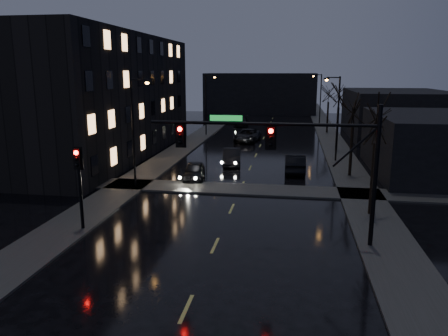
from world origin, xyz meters
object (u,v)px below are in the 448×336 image
at_px(oncoming_car_b, 232,157).
at_px(oncoming_car_c, 247,135).
at_px(oncoming_car_d, 241,121).
at_px(oncoming_car_a, 194,171).
at_px(lead_car, 295,163).

distance_m(oncoming_car_b, oncoming_car_c, 13.72).
bearing_deg(oncoming_car_c, oncoming_car_d, 106.90).
bearing_deg(oncoming_car_a, oncoming_car_b, 61.82).
height_order(oncoming_car_c, lead_car, lead_car).
bearing_deg(lead_car, oncoming_car_d, -75.61).
distance_m(oncoming_car_a, lead_car, 8.84).
height_order(oncoming_car_c, oncoming_car_d, oncoming_car_c).
bearing_deg(oncoming_car_c, lead_car, -62.76).
relative_size(oncoming_car_c, oncoming_car_d, 1.08).
distance_m(oncoming_car_c, oncoming_car_d, 15.45).
height_order(oncoming_car_b, lead_car, lead_car).
xyz_separation_m(oncoming_car_b, lead_car, (5.76, -2.18, 0.05)).
height_order(oncoming_car_a, oncoming_car_b, oncoming_car_b).
xyz_separation_m(oncoming_car_b, oncoming_car_c, (-0.00, 13.72, 0.02)).
bearing_deg(oncoming_car_b, oncoming_car_a, -117.03).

